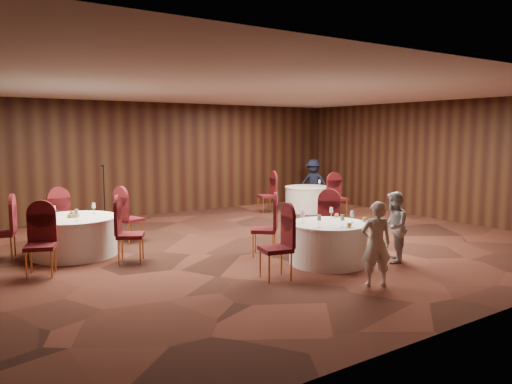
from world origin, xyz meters
TOP-DOWN VIEW (x-y plane):
  - ground at (0.00, 0.00)m, footprint 12.00×12.00m
  - room_shell at (0.00, 0.00)m, footprint 12.00×12.00m
  - table_main at (0.34, -1.90)m, footprint 1.41×1.41m
  - table_left at (-3.27, 1.31)m, footprint 1.64×1.64m
  - table_right at (3.94, 2.94)m, footprint 1.37×1.37m
  - chairs_main at (0.01, -1.26)m, footprint 2.96×2.06m
  - chairs_left at (-3.28, 1.30)m, footprint 3.16×2.97m
  - chairs_right at (3.43, 2.61)m, footprint 1.92×2.26m
  - tabletop_main at (0.49, -2.00)m, footprint 1.15×1.01m
  - tabletop_left at (-3.26, 1.31)m, footprint 0.82×0.79m
  - tabletop_right at (4.16, 2.66)m, footprint 0.08×0.08m
  - mic_stand at (-1.91, 3.76)m, footprint 0.24×0.24m
  - woman_a at (0.05, -3.29)m, footprint 0.57×0.50m
  - woman_b at (1.38, -2.49)m, footprint 0.79×0.77m
  - man_c at (4.94, 3.84)m, footprint 0.99×1.11m

SIDE VIEW (x-z plane):
  - ground at x=0.00m, z-range 0.00..0.00m
  - table_main at x=0.34m, z-range 0.01..0.75m
  - table_left at x=-3.27m, z-range 0.01..0.75m
  - table_right at x=3.94m, z-range 0.01..0.75m
  - mic_stand at x=-1.91m, z-range -0.33..1.23m
  - chairs_main at x=0.01m, z-range 0.00..1.00m
  - chairs_left at x=-3.28m, z-range 0.00..1.00m
  - chairs_right at x=3.43m, z-range 0.00..1.00m
  - woman_b at x=1.38m, z-range 0.00..1.29m
  - woman_a at x=0.05m, z-range 0.00..1.32m
  - man_c at x=4.94m, z-range 0.00..1.49m
  - tabletop_left at x=-3.26m, z-range 0.71..0.93m
  - tabletop_main at x=0.49m, z-range 0.74..0.95m
  - tabletop_right at x=4.16m, z-range 0.79..1.01m
  - room_shell at x=0.00m, z-range -4.04..7.96m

